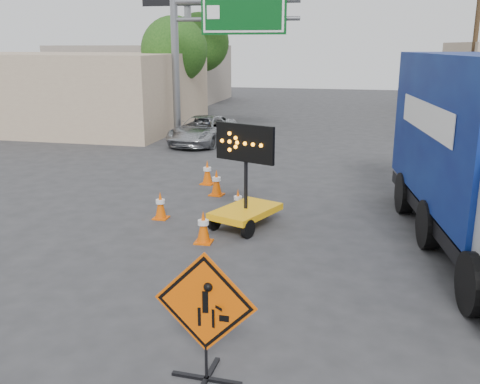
% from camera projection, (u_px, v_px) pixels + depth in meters
% --- Properties ---
extents(ground, '(100.00, 100.00, 0.00)m').
position_uv_depth(ground, '(182.00, 334.00, 8.52)').
color(ground, '#2D2D30').
rests_on(ground, ground).
extents(storefront_left_near, '(14.00, 10.00, 4.00)m').
position_uv_depth(storefront_left_near, '(62.00, 90.00, 29.84)').
color(storefront_left_near, tan).
rests_on(storefront_left_near, ground).
extents(storefront_left_far, '(12.00, 10.00, 4.40)m').
position_uv_depth(storefront_left_far, '(144.00, 74.00, 43.14)').
color(storefront_left_far, gray).
rests_on(storefront_left_far, ground).
extents(highway_gantry, '(6.18, 0.38, 6.90)m').
position_uv_depth(highway_gantry, '(216.00, 31.00, 24.99)').
color(highway_gantry, slate).
rests_on(highway_gantry, ground).
extents(utility_pole_far, '(1.80, 0.26, 9.00)m').
position_uv_depth(utility_pole_far, '(475.00, 40.00, 28.02)').
color(utility_pole_far, '#42311C').
rests_on(utility_pole_far, ground).
extents(tree_left_near, '(3.71, 3.71, 6.03)m').
position_uv_depth(tree_left_near, '(174.00, 50.00, 29.81)').
color(tree_left_near, '#42311C').
rests_on(tree_left_near, ground).
extents(tree_left_far, '(4.10, 4.10, 6.66)m').
position_uv_depth(tree_left_far, '(200.00, 43.00, 37.43)').
color(tree_left_far, '#42311C').
rests_on(tree_left_far, ground).
extents(construction_sign, '(1.42, 1.01, 1.89)m').
position_uv_depth(construction_sign, '(205.00, 315.00, 7.09)').
color(construction_sign, black).
rests_on(construction_sign, ground).
extents(arrow_board, '(1.70, 2.12, 2.62)m').
position_uv_depth(arrow_board, '(246.00, 204.00, 13.38)').
color(arrow_board, '#FCAE0E').
rests_on(arrow_board, ground).
extents(pickup_truck, '(2.51, 4.73, 1.27)m').
position_uv_depth(pickup_truck, '(203.00, 130.00, 24.75)').
color(pickup_truck, '#A2A4A9').
rests_on(pickup_truck, ground).
extents(cone_a, '(0.41, 0.41, 0.78)m').
position_uv_depth(cone_a, '(203.00, 227.00, 12.36)').
color(cone_a, '#DF5204').
rests_on(cone_a, ground).
extents(cone_b, '(0.38, 0.38, 0.74)m').
position_uv_depth(cone_b, '(160.00, 205.00, 14.09)').
color(cone_b, '#DF5204').
rests_on(cone_b, ground).
extents(cone_c, '(0.46, 0.46, 0.68)m').
position_uv_depth(cone_c, '(238.00, 201.00, 14.56)').
color(cone_c, '#DF5204').
rests_on(cone_c, ground).
extents(cone_d, '(0.46, 0.46, 0.80)m').
position_uv_depth(cone_d, '(217.00, 182.00, 16.29)').
color(cone_d, '#DF5204').
rests_on(cone_d, ground).
extents(cone_e, '(0.46, 0.46, 0.81)m').
position_uv_depth(cone_e, '(207.00, 172.00, 17.58)').
color(cone_e, '#DF5204').
rests_on(cone_e, ground).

